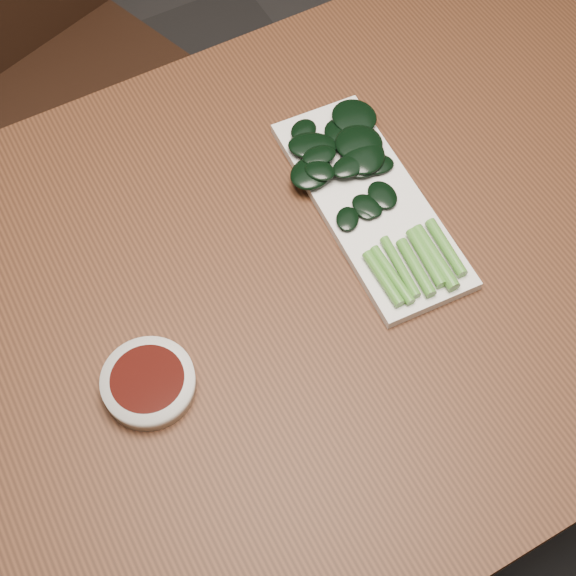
{
  "coord_description": "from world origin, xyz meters",
  "views": [
    {
      "loc": [
        -0.27,
        -0.43,
        1.59
      ],
      "look_at": [
        -0.04,
        -0.02,
        0.76
      ],
      "focal_mm": 50.0,
      "sensor_mm": 36.0,
      "label": 1
    }
  ],
  "objects_px": {
    "chair_far": "(58,67)",
    "serving_plate": "(370,203)",
    "sauce_bowl": "(149,383)",
    "gai_lan": "(362,179)",
    "table": "(308,298)"
  },
  "relations": [
    {
      "from": "chair_far",
      "to": "serving_plate",
      "type": "distance_m",
      "value": 0.79
    },
    {
      "from": "gai_lan",
      "to": "serving_plate",
      "type": "bearing_deg",
      "value": -96.39
    },
    {
      "from": "table",
      "to": "serving_plate",
      "type": "relative_size",
      "value": 4.11
    },
    {
      "from": "table",
      "to": "gai_lan",
      "type": "relative_size",
      "value": 4.33
    },
    {
      "from": "chair_far",
      "to": "serving_plate",
      "type": "bearing_deg",
      "value": -91.31
    },
    {
      "from": "chair_far",
      "to": "serving_plate",
      "type": "height_order",
      "value": "chair_far"
    },
    {
      "from": "sauce_bowl",
      "to": "serving_plate",
      "type": "bearing_deg",
      "value": 15.03
    },
    {
      "from": "chair_far",
      "to": "serving_plate",
      "type": "relative_size",
      "value": 2.61
    },
    {
      "from": "chair_far",
      "to": "sauce_bowl",
      "type": "distance_m",
      "value": 0.86
    },
    {
      "from": "serving_plate",
      "to": "chair_far",
      "type": "bearing_deg",
      "value": 107.67
    },
    {
      "from": "sauce_bowl",
      "to": "gai_lan",
      "type": "height_order",
      "value": "gai_lan"
    },
    {
      "from": "gai_lan",
      "to": "sauce_bowl",
      "type": "bearing_deg",
      "value": -160.95
    },
    {
      "from": "table",
      "to": "chair_far",
      "type": "relative_size",
      "value": 1.57
    },
    {
      "from": "table",
      "to": "gai_lan",
      "type": "xyz_separation_m",
      "value": [
        0.12,
        0.07,
        0.09
      ]
    },
    {
      "from": "table",
      "to": "gai_lan",
      "type": "bearing_deg",
      "value": 31.81
    }
  ]
}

